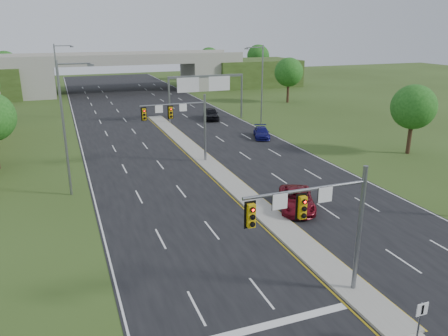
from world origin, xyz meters
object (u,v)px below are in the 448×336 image
signal_mast_far (183,119)px  car_far_b (262,133)px  keep_right_sign (421,317)px  sign_gantry (205,85)px  overpass (124,75)px  signal_mast_near (324,216)px  car_far_c (211,114)px  car_far_a (297,199)px

signal_mast_far → car_far_b: (12.13, 7.26, -4.05)m
keep_right_sign → sign_gantry: size_ratio=0.19×
sign_gantry → overpass: size_ratio=0.14×
car_far_b → signal_mast_near: bearing=-90.5°
car_far_b → car_far_c: bearing=119.9°
keep_right_sign → overpass: 84.55m
sign_gantry → car_far_a: 34.71m
keep_right_sign → car_far_a: 15.51m
car_far_b → car_far_c: (-2.24, 13.06, 0.20)m
signal_mast_far → overpass: bearing=87.6°
signal_mast_near → overpass: size_ratio=0.09×
signal_mast_near → sign_gantry: bearing=78.8°
signal_mast_far → keep_right_sign: size_ratio=3.18×
signal_mast_near → keep_right_sign: signal_mast_near is taller
signal_mast_far → car_far_a: (4.94, -14.19, -3.96)m
sign_gantry → car_far_a: (-4.00, -34.19, -4.47)m
keep_right_sign → car_far_c: (7.62, 49.77, -0.64)m
sign_gantry → signal_mast_near: bearing=-101.2°
signal_mast_far → sign_gantry: bearing=65.9°
signal_mast_far → sign_gantry: signal_mast_far is taller
signal_mast_near → keep_right_sign: size_ratio=3.18×
car_far_a → car_far_c: bearing=106.1°
keep_right_sign → overpass: bearing=90.0°
car_far_c → keep_right_sign: bearing=-86.8°
signal_mast_near → sign_gantry: signal_mast_near is taller
keep_right_sign → car_far_c: size_ratio=0.44×
keep_right_sign → car_far_a: bearing=80.0°
car_far_b → keep_right_sign: bearing=-84.9°
signal_mast_far → sign_gantry: size_ratio=0.60×
car_far_c → signal_mast_near: bearing=-90.4°
signal_mast_far → signal_mast_near: bearing=-90.0°
signal_mast_far → sign_gantry: (8.95, 19.99, 0.51)m
overpass → car_far_b: (9.86, -47.82, -2.88)m
signal_mast_near → car_far_a: bearing=65.4°
sign_gantry → keep_right_sign: bearing=-97.7°
sign_gantry → car_far_b: bearing=-76.0°
signal_mast_far → keep_right_sign: (2.26, -29.45, -3.21)m
overpass → car_far_a: 69.37m
signal_mast_near → keep_right_sign: bearing=-63.1°
signal_mast_near → car_far_c: 46.54m
signal_mast_near → car_far_c: bearing=77.7°
sign_gantry → overpass: (-6.68, 35.08, -1.69)m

